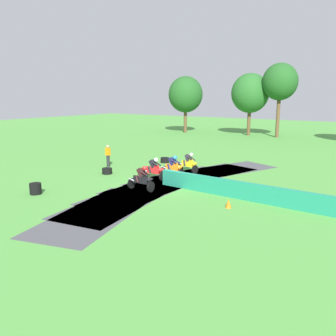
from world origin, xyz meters
name	(u,v)px	position (x,y,z in m)	size (l,w,h in m)	color
ground_plane	(162,184)	(0.00, 0.00, 0.00)	(120.00, 120.00, 0.00)	#4C933D
track_asphalt	(168,185)	(0.46, -0.03, 0.00)	(6.20, 20.13, 0.01)	#47474C
safety_barrier	(241,190)	(5.17, -0.33, 0.45)	(0.30, 10.08, 0.90)	#1E8466
motorcycle_lead_yellow	(189,163)	(-0.36, 3.72, 0.64)	(1.71, 1.01, 1.43)	black
motorcycle_chase_orange	(174,167)	(-0.52, 2.03, 0.66)	(1.70, 0.76, 1.42)	black
motorcycle_trailing_red	(154,169)	(-1.08, 0.67, 0.66)	(1.68, 0.68, 1.42)	black
motorcycle_fourth_black	(143,179)	(-0.08, -1.82, 0.66)	(1.69, 0.73, 1.43)	black
tire_stack_near	(165,160)	(-3.79, 5.76, 0.20)	(0.69, 0.69, 0.40)	black
tire_stack_mid_a	(107,171)	(-4.69, 0.17, 0.20)	(0.68, 0.68, 0.40)	black
tire_stack_mid_b	(35,189)	(-4.38, -5.69, 0.30)	(0.62, 0.62, 0.60)	black
track_marshal	(108,156)	(-6.38, 2.07, 0.82)	(0.34, 0.24, 1.63)	#232328
traffic_cone	(228,203)	(5.26, -2.05, 0.22)	(0.28, 0.28, 0.44)	orange
tree_far_left	(280,82)	(-1.82, 27.74, 6.78)	(4.29, 4.29, 9.08)	brown
tree_far_right	(186,95)	(-14.48, 26.39, 5.28)	(4.75, 4.75, 7.80)	brown
tree_distant	(250,93)	(-5.66, 27.93, 5.45)	(4.84, 4.84, 8.01)	brown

